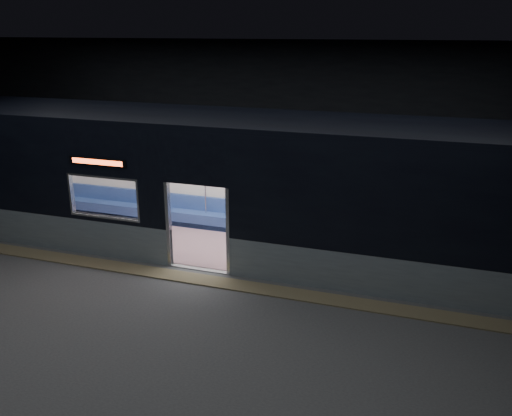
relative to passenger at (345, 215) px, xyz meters
The scene contains 7 objects.
station_floor 4.67m from the passenger, 129.40° to the right, with size 24.00×14.00×0.01m, color #47494C.
station_envelope 5.39m from the passenger, 129.40° to the right, with size 24.00×14.00×5.00m.
tactile_strip 4.26m from the passenger, 134.19° to the right, with size 22.80×0.50×0.03m, color #8C7F59.
metro_car 3.24m from the passenger, 161.01° to the right, with size 18.00×3.04×3.35m.
passenger is the anchor object (origin of this frame).
handbag 0.28m from the passenger, 83.54° to the right, with size 0.30×0.26×0.15m, color black.
transit_map 1.28m from the passenger, 163.97° to the left, with size 0.94×0.03×0.61m, color white.
Camera 1 is at (4.90, -9.38, 5.33)m, focal length 38.00 mm.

